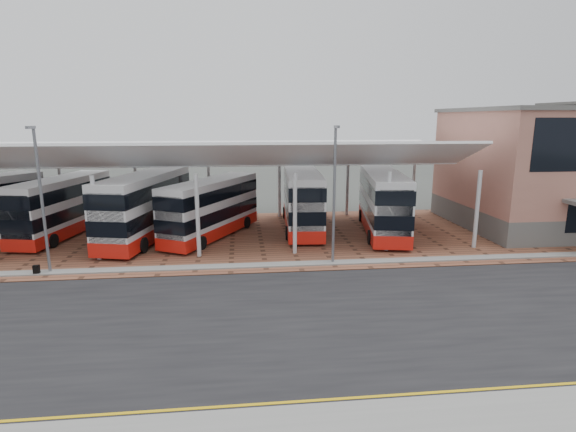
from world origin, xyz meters
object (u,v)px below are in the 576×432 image
bus_3 (211,209)px  bus_2 (146,207)px  terminal (576,168)px  bus_5 (383,203)px  bus_1 (62,207)px  bus_4 (302,200)px

bus_3 → bus_2: bearing=-152.8°
terminal → bus_5: (-15.83, -0.75, -2.36)m
terminal → bus_1: terminal is taller
bus_4 → bus_5: size_ratio=0.98×
terminal → bus_4: (-21.65, 1.14, -2.37)m
bus_4 → bus_5: (5.82, -1.89, 0.01)m
bus_1 → bus_2: (6.25, -1.56, 0.20)m
bus_1 → bus_3: (10.82, -1.63, -0.04)m
terminal → bus_5: terminal is taller
bus_4 → bus_5: 6.11m
terminal → bus_3: bearing=-178.6°
bus_3 → bus_4: bearing=43.3°
bus_3 → bus_5: size_ratio=0.89×
bus_4 → bus_5: bearing=-14.0°
bus_1 → bus_3: 10.94m
bus_2 → bus_4: 11.51m
bus_4 → bus_1: bearing=-175.3°
bus_1 → bus_3: size_ratio=1.06×
terminal → bus_1: size_ratio=1.76×
bus_1 → bus_4: 17.62m
bus_2 → bus_5: 17.19m
terminal → bus_1: (-39.27, 0.93, -2.51)m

